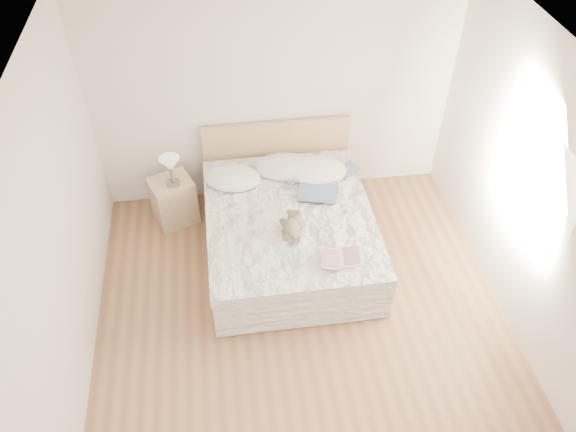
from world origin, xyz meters
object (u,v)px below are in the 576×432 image
object	(u,v)px
table_lamp	(170,166)
photo_book	(229,175)
teddy_bear	(291,232)
nightstand	(174,200)
bed	(288,228)
childrens_book	(341,258)

from	to	relation	value
table_lamp	photo_book	xyz separation A→B (m)	(0.62, -0.02, -0.18)
photo_book	teddy_bear	distance (m)	1.14
nightstand	teddy_bear	bearing A→B (deg)	-41.39
bed	childrens_book	xyz separation A→B (m)	(0.39, -0.79, 0.32)
photo_book	childrens_book	world-z (taller)	same
table_lamp	childrens_book	xyz separation A→B (m)	(1.59, -1.41, -0.18)
table_lamp	photo_book	world-z (taller)	table_lamp
nightstand	table_lamp	distance (m)	0.53
nightstand	photo_book	size ratio (longest dim) A/B	1.73
bed	nightstand	world-z (taller)	bed
teddy_bear	nightstand	bearing A→B (deg)	153.02
photo_book	teddy_bear	bearing A→B (deg)	-58.99
bed	teddy_bear	size ratio (longest dim) A/B	6.94
nightstand	childrens_book	xyz separation A→B (m)	(1.63, -1.45, 0.35)
nightstand	bed	bearing A→B (deg)	-28.07
nightstand	childrens_book	distance (m)	2.21
bed	photo_book	world-z (taller)	bed
table_lamp	teddy_bear	distance (m)	1.56
childrens_book	teddy_bear	bearing A→B (deg)	144.58
bed	table_lamp	xyz separation A→B (m)	(-1.20, 0.62, 0.51)
table_lamp	teddy_bear	xyz separation A→B (m)	(1.16, -1.02, -0.16)
table_lamp	photo_book	bearing A→B (deg)	-1.48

